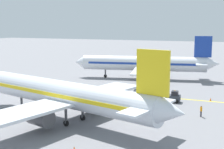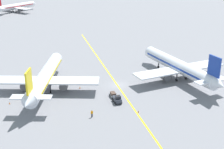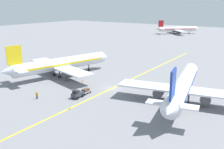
% 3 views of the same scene
% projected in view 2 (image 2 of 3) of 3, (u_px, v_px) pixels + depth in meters
% --- Properties ---
extents(ground_plane, '(400.00, 400.00, 0.00)m').
position_uv_depth(ground_plane, '(117.00, 85.00, 85.11)').
color(ground_plane, slate).
extents(apron_yellow_centreline, '(3.53, 119.97, 0.01)m').
position_uv_depth(apron_yellow_centreline, '(117.00, 85.00, 85.11)').
color(apron_yellow_centreline, yellow).
rests_on(apron_yellow_centreline, ground).
extents(airplane_at_gate, '(28.41, 35.10, 10.60)m').
position_uv_depth(airplane_at_gate, '(45.00, 77.00, 80.45)').
color(airplane_at_gate, silver).
rests_on(airplane_at_gate, ground).
extents(airplane_adjacent_stand, '(28.46, 35.26, 10.60)m').
position_uv_depth(airplane_adjacent_stand, '(179.00, 66.00, 88.32)').
color(airplane_adjacent_stand, silver).
rests_on(airplane_adjacent_stand, ground).
extents(airplane_distant_taxiing, '(25.50, 23.63, 9.54)m').
position_uv_depth(airplane_distant_taxiing, '(16.00, 6.00, 193.92)').
color(airplane_distant_taxiing, white).
rests_on(airplane_distant_taxiing, ground).
extents(baggage_tug_dark, '(1.95, 3.11, 2.11)m').
position_uv_depth(baggage_tug_dark, '(117.00, 99.00, 74.76)').
color(baggage_tug_dark, '#333842').
rests_on(baggage_tug_dark, ground).
extents(baggage_cart_trailing, '(1.60, 2.70, 1.24)m').
position_uv_depth(baggage_cart_trailing, '(113.00, 94.00, 77.75)').
color(baggage_cart_trailing, gray).
rests_on(baggage_cart_trailing, ground).
extents(ground_crew_worker, '(0.54, 0.34, 1.68)m').
position_uv_depth(ground_crew_worker, '(92.00, 113.00, 68.01)').
color(ground_crew_worker, '#23232D').
rests_on(ground_crew_worker, ground).
extents(traffic_cone_near_nose, '(0.32, 0.32, 0.55)m').
position_uv_depth(traffic_cone_near_nose, '(138.00, 112.00, 70.17)').
color(traffic_cone_near_nose, orange).
rests_on(traffic_cone_near_nose, ground).
extents(traffic_cone_mid_apron, '(0.32, 0.32, 0.55)m').
position_uv_depth(traffic_cone_mid_apron, '(80.00, 87.00, 82.96)').
color(traffic_cone_mid_apron, orange).
rests_on(traffic_cone_mid_apron, ground).
extents(traffic_cone_by_wingtip, '(0.32, 0.32, 0.55)m').
position_uv_depth(traffic_cone_by_wingtip, '(10.00, 103.00, 74.20)').
color(traffic_cone_by_wingtip, orange).
rests_on(traffic_cone_by_wingtip, ground).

